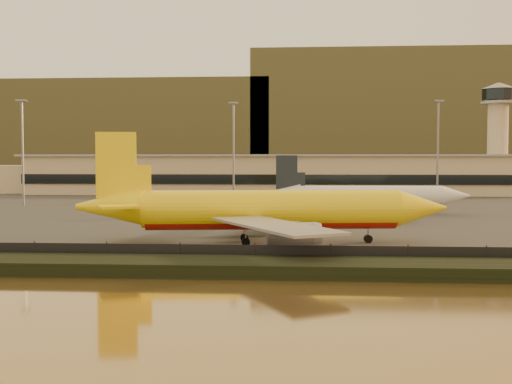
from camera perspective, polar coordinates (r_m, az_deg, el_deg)
ground at (r=81.37m, az=-0.86°, el=-5.16°), size 900.00×900.00×0.00m
embankment at (r=64.54m, az=-2.14°, el=-6.67°), size 320.00×7.00×1.40m
tarmac at (r=175.77m, az=1.75°, el=-0.73°), size 320.00×220.00×0.20m
perimeter_fence at (r=68.38m, az=-1.78°, el=-5.62°), size 300.00×0.05×2.20m
terminal_building at (r=206.98m, az=-1.94°, el=1.53°), size 202.00×25.00×12.60m
control_tower at (r=220.75m, az=20.70°, el=5.43°), size 11.20×11.20×35.50m
apron_light_masts at (r=155.53m, az=7.02°, el=4.51°), size 152.20×12.20×25.40m
distant_hills at (r=421.63m, az=0.23°, el=5.70°), size 470.00×160.00×70.00m
dhl_cargo_jet at (r=85.14m, az=0.80°, el=-1.67°), size 49.53×48.11×14.79m
white_narrowbody_jet at (r=132.82m, az=9.84°, el=-0.40°), size 41.64×40.74×11.99m
gse_vehicle_yellow at (r=109.21m, az=11.40°, el=-2.58°), size 4.01×2.50×1.68m
gse_vehicle_white at (r=116.90m, az=-6.65°, el=-2.18°), size 3.70×1.75×1.64m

